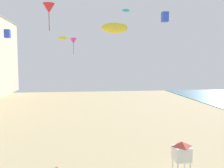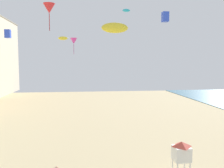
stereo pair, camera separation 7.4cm
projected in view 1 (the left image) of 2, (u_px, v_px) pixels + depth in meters
lifeguard_stand at (182, 151)px, 16.68m from camera, size 1.10×1.10×2.55m
kite_blue_box at (165, 17)px, 29.32m from camera, size 0.77×0.77×1.20m
kite_magenta_delta at (73, 41)px, 34.74m from camera, size 1.03×1.03×2.35m
kite_yellow_parafoil at (62, 38)px, 45.31m from camera, size 1.77×0.49×0.69m
kite_blue_box_2 at (7, 34)px, 28.10m from camera, size 0.62×0.62×0.98m
kite_red_delta at (49, 8)px, 28.67m from camera, size 1.43×1.43×3.25m
kite_yellow_parafoil_2 at (115, 28)px, 19.66m from camera, size 2.22×0.62×0.86m
kite_cyan_parafoil at (126, 10)px, 44.93m from camera, size 1.46×0.40×0.57m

